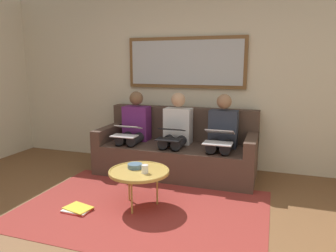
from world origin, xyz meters
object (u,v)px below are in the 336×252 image
Objects in this scene: couch at (177,151)px; cup at (145,169)px; framed_mirror at (185,63)px; person_right at (134,128)px; person_middle at (176,131)px; laptop_white at (127,131)px; bowl at (135,166)px; laptop_black at (170,134)px; laptop_silver at (219,137)px; magazine_stack at (78,209)px; coffee_table at (139,172)px; person_left at (222,135)px.

cup is (-0.03, 1.27, 0.14)m from couch.
framed_mirror is 1.56× the size of person_right.
person_middle is 0.64m from person_right.
laptop_white is at bearing 47.74° from framed_mirror.
laptop_black is at bearing -99.24° from bowl.
bowl is at bearing 47.64° from laptop_silver.
cup is 0.28× the size of magazine_stack.
couch reaches higher than cup.
cup is at bearing 150.18° from coffee_table.
bowl is at bearing 83.26° from couch.
person_left and person_middle have the same top height.
bowl is 0.14× the size of person_left.
laptop_silver is at bearing -179.33° from laptop_white.
cup reaches higher than bowl.
laptop_black is at bearing 90.00° from framed_mirror.
laptop_black is at bearing 90.00° from person_middle.
laptop_black is 0.96× the size of laptop_white.
laptop_white is (1.28, 0.25, 0.01)m from person_left.
coffee_table reaches higher than magazine_stack.
person_right is at bearing -63.19° from coffee_table.
framed_mirror is at bearing -92.11° from coffee_table.
magazine_stack is at bearing 44.09° from laptop_silver.
person_left is at bearing -121.33° from coffee_table.
person_middle is 3.28× the size of laptop_white.
couch is 0.31m from person_middle.
laptop_silver is at bearing -178.65° from laptop_black.
person_left and person_right have the same top height.
bowl is at bearing -34.98° from cup.
person_right is at bearing -10.29° from laptop_silver.
bowl is 1.34m from person_left.
bowl is 0.87m from laptop_black.
person_left is 3.42× the size of laptop_black.
cup is 0.27× the size of laptop_black.
couch reaches higher than bowl.
laptop_black is 0.64m from laptop_white.
magazine_stack is (-0.00, 1.22, -0.60)m from laptop_white.
bowl is at bearing 82.84° from person_middle.
bowl is at bearing 84.95° from framed_mirror.
framed_mirror is 1.33m from laptop_white.
laptop_black is at bearing 158.87° from person_right.
laptop_black is at bearing 1.35° from laptop_silver.
coffee_table is 0.57× the size of person_middle.
laptop_white is at bearing -57.21° from coffee_table.
person_middle is 3.57× the size of magazine_stack.
person_middle is at bearing 90.00° from framed_mirror.
cup is 0.08× the size of person_left.
person_left is at bearing 180.00° from person_middle.
person_right is (0.50, -1.08, 0.18)m from bowl.
couch is 0.71m from person_left.
person_left is 1.28m from person_right.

